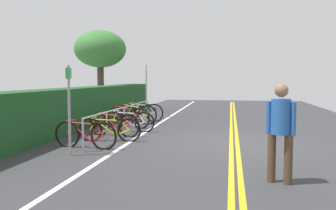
{
  "coord_description": "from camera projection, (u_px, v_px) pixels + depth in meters",
  "views": [
    {
      "loc": [
        -9.86,
        0.11,
        1.76
      ],
      "look_at": [
        0.45,
        1.91,
        0.98
      ],
      "focal_mm": 38.56,
      "sensor_mm": 36.0,
      "label": 1
    }
  ],
  "objects": [
    {
      "name": "ground_plane",
      "position": [
        234.0,
        144.0,
        9.8
      ],
      "size": [
        37.64,
        10.4,
        0.05
      ],
      "primitive_type": "cube",
      "color": "#353538"
    },
    {
      "name": "centre_line_yellow_inner",
      "position": [
        237.0,
        143.0,
        9.79
      ],
      "size": [
        33.88,
        0.1,
        0.0
      ],
      "primitive_type": "cube",
      "color": "gold",
      "rests_on": "ground_plane"
    },
    {
      "name": "centre_line_yellow_outer",
      "position": [
        231.0,
        143.0,
        9.81
      ],
      "size": [
        33.88,
        0.1,
        0.0
      ],
      "primitive_type": "cube",
      "color": "gold",
      "rests_on": "ground_plane"
    },
    {
      "name": "bike_lane_stripe_white",
      "position": [
        134.0,
        140.0,
        10.29
      ],
      "size": [
        33.88,
        0.12,
        0.0
      ],
      "primitive_type": "cube",
      "color": "white",
      "rests_on": "ground_plane"
    },
    {
      "name": "bike_rack",
      "position": [
        124.0,
        113.0,
        11.83
      ],
      "size": [
        6.74,
        0.05,
        0.82
      ],
      "color": "#9EA0A5",
      "rests_on": "ground_plane"
    },
    {
      "name": "bicycle_0",
      "position": [
        85.0,
        135.0,
        9.03
      ],
      "size": [
        0.46,
        1.73,
        0.73
      ],
      "color": "black",
      "rests_on": "ground_plane"
    },
    {
      "name": "bicycle_1",
      "position": [
        110.0,
        130.0,
        10.04
      ],
      "size": [
        0.46,
        1.78,
        0.7
      ],
      "color": "black",
      "rests_on": "ground_plane"
    },
    {
      "name": "bicycle_2",
      "position": [
        114.0,
        125.0,
        10.97
      ],
      "size": [
        0.49,
        1.71,
        0.74
      ],
      "color": "black",
      "rests_on": "ground_plane"
    },
    {
      "name": "bicycle_3",
      "position": [
        129.0,
        121.0,
        11.89
      ],
      "size": [
        0.46,
        1.78,
        0.71
      ],
      "color": "black",
      "rests_on": "ground_plane"
    },
    {
      "name": "bicycle_4",
      "position": [
        128.0,
        117.0,
        12.83
      ],
      "size": [
        0.64,
        1.72,
        0.77
      ],
      "color": "black",
      "rests_on": "ground_plane"
    },
    {
      "name": "bicycle_5",
      "position": [
        135.0,
        114.0,
        13.8
      ],
      "size": [
        0.46,
        1.71,
        0.78
      ],
      "color": "black",
      "rests_on": "ground_plane"
    },
    {
      "name": "bicycle_6",
      "position": [
        142.0,
        112.0,
        14.68
      ],
      "size": [
        0.46,
        1.85,
        0.77
      ],
      "color": "black",
      "rests_on": "ground_plane"
    },
    {
      "name": "pedestrian",
      "position": [
        281.0,
        126.0,
        5.99
      ],
      "size": [
        0.32,
        0.46,
        1.67
      ],
      "color": "#4C3826",
      "rests_on": "ground_plane"
    },
    {
      "name": "sign_post_near",
      "position": [
        69.0,
        101.0,
        8.1
      ],
      "size": [
        0.36,
        0.09,
        2.05
      ],
      "color": "gray",
      "rests_on": "ground_plane"
    },
    {
      "name": "sign_post_far",
      "position": [
        146.0,
        86.0,
        15.96
      ],
      "size": [
        0.36,
        0.06,
        2.33
      ],
      "color": "gray",
      "rests_on": "ground_plane"
    },
    {
      "name": "hedge_backdrop",
      "position": [
        86.0,
        106.0,
        13.63
      ],
      "size": [
        15.69,
        1.06,
        1.42
      ],
      "primitive_type": "cube",
      "color": "#1C4C21",
      "rests_on": "ground_plane"
    },
    {
      "name": "tree_mid",
      "position": [
        100.0,
        50.0,
        19.18
      ],
      "size": [
        2.74,
        2.74,
        4.29
      ],
      "color": "#473323",
      "rests_on": "ground_plane"
    }
  ]
}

